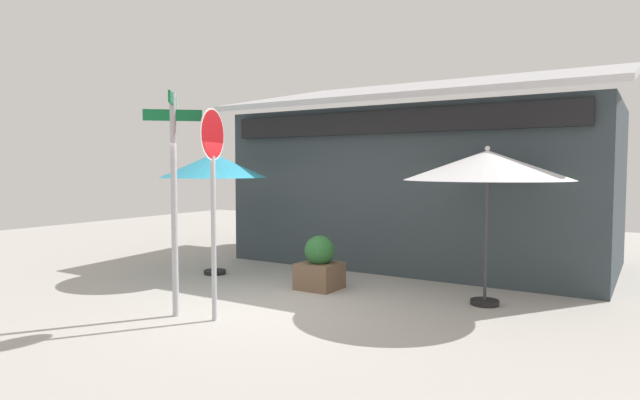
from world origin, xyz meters
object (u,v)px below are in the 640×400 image
object	(u,v)px
street_sign_post	(174,182)
patio_umbrella_ivory_center	(487,166)
patio_umbrella_teal_left	(214,166)
sidewalk_planter	(320,265)
stop_sign	(213,176)

from	to	relation	value
street_sign_post	patio_umbrella_ivory_center	size ratio (longest dim) A/B	1.25
patio_umbrella_teal_left	sidewalk_planter	size ratio (longest dim) A/B	2.63
street_sign_post	patio_umbrella_teal_left	bearing A→B (deg)	122.76
stop_sign	patio_umbrella_ivory_center	xyz separation A→B (m)	(2.99, 2.90, 0.13)
stop_sign	patio_umbrella_ivory_center	size ratio (longest dim) A/B	1.16
street_sign_post	stop_sign	distance (m)	0.66
stop_sign	street_sign_post	bearing A→B (deg)	-169.58
street_sign_post	sidewalk_planter	xyz separation A→B (m)	(0.84, 2.60, -1.53)
patio_umbrella_ivory_center	patio_umbrella_teal_left	bearing A→B (deg)	-175.37
street_sign_post	patio_umbrella_teal_left	xyz separation A→B (m)	(-1.66, 2.59, 0.23)
street_sign_post	patio_umbrella_teal_left	world-z (taller)	street_sign_post
street_sign_post	patio_umbrella_ivory_center	world-z (taller)	street_sign_post
stop_sign	patio_umbrella_ivory_center	world-z (taller)	stop_sign
street_sign_post	sidewalk_planter	bearing A→B (deg)	72.15
stop_sign	patio_umbrella_teal_left	xyz separation A→B (m)	(-2.31, 2.47, 0.13)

